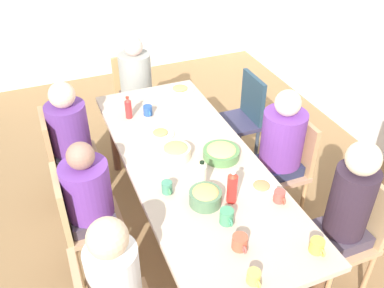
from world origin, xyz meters
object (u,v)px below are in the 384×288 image
at_px(bowl_1, 205,196).
at_px(bottle_2, 202,176).
at_px(chair_2, 351,230).
at_px(cup_2, 148,111).
at_px(plate_1, 261,187).
at_px(bowl_2, 221,152).
at_px(cup_3, 279,196).
at_px(cup_4, 317,246).
at_px(chair_1, 135,94).
at_px(person_6, 281,144).
at_px(bottle_1, 128,108).
at_px(person_1, 136,82).
at_px(bottle_0, 232,187).
at_px(person_2, 347,209).
at_px(person_3, 118,286).
at_px(chair_5, 242,115).
at_px(dining_table, 192,169).
at_px(bowl_0, 176,151).
at_px(cup_0, 254,277).
at_px(cup_6, 167,188).
at_px(chair_0, 64,155).
at_px(chair_4, 80,218).
at_px(plate_0, 180,89).
at_px(plate_2, 160,134).
at_px(cup_1, 227,217).
at_px(cup_5, 240,242).
at_px(person_4, 90,197).

distance_m(bowl_1, bottle_2, 0.15).
height_order(chair_2, cup_2, chair_2).
bearing_deg(plate_1, bowl_2, -166.10).
relative_size(cup_3, cup_4, 0.92).
height_order(chair_1, person_6, person_6).
height_order(plate_1, bottle_1, bottle_1).
distance_m(person_1, bottle_0, 1.96).
relative_size(person_2, bowl_2, 4.73).
relative_size(plate_1, bottle_1, 1.05).
bearing_deg(bowl_1, cup_4, 35.50).
bearing_deg(person_3, chair_5, 135.00).
xyz_separation_m(person_3, person_6, (-0.79, 1.49, 0.00)).
distance_m(person_3, cup_2, 1.64).
distance_m(dining_table, bowl_1, 0.46).
relative_size(person_6, cup_2, 10.72).
xyz_separation_m(bowl_0, cup_0, (1.16, 0.00, -0.01)).
bearing_deg(person_1, cup_6, -9.07).
bearing_deg(person_3, bottle_0, 110.83).
bearing_deg(cup_4, bottle_1, -161.16).
distance_m(chair_0, cup_6, 1.22).
xyz_separation_m(chair_4, bottle_2, (0.29, 0.79, 0.36)).
xyz_separation_m(chair_1, plate_0, (0.55, 0.29, 0.27)).
height_order(plate_2, cup_1, cup_1).
relative_size(person_3, cup_2, 10.86).
bearing_deg(person_2, chair_2, 90.00).
xyz_separation_m(plate_2, bowl_2, (0.43, 0.32, 0.03)).
height_order(chair_5, plate_2, chair_5).
height_order(cup_1, bottle_1, bottle_1).
height_order(dining_table, chair_0, chair_0).
bearing_deg(bottle_1, cup_6, -0.63).
relative_size(plate_0, cup_6, 2.38).
relative_size(chair_2, bowl_0, 4.15).
bearing_deg(person_2, chair_1, -162.46).
relative_size(person_1, cup_5, 9.34).
distance_m(chair_1, plate_2, 1.20).
relative_size(person_4, bowl_2, 4.27).
relative_size(chair_1, bottle_1, 4.61).
distance_m(plate_2, bottle_2, 0.70).
bearing_deg(chair_0, person_2, 45.00).
height_order(person_1, cup_4, person_1).
relative_size(dining_table, person_2, 1.90).
distance_m(plate_2, cup_1, 1.04).
bearing_deg(cup_6, person_2, 62.03).
height_order(person_2, person_4, person_2).
bearing_deg(cup_5, dining_table, 176.57).
distance_m(chair_1, bowl_1, 2.02).
relative_size(person_1, cup_0, 10.68).
xyz_separation_m(bottle_1, bottle_2, (1.03, 0.21, 0.01)).
bearing_deg(chair_5, chair_0, -90.00).
bearing_deg(chair_2, person_6, -173.53).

